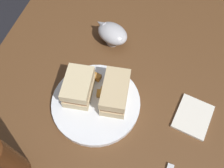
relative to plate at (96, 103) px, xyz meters
The scene contains 11 objects.
ground_plane 0.76m from the plate, 26.06° to the right, with size 6.00×6.00×0.00m, color black.
dining_table 0.40m from the plate, 26.06° to the right, with size 1.21×0.85×0.74m, color brown.
plate is the anchor object (origin of this frame).
sandwich_half_left 0.07m from the plate, 61.96° to the right, with size 0.13×0.08×0.07m.
sandwich_half_right 0.07m from the plate, 75.01° to the left, with size 0.11×0.08×0.06m.
potato_wedge_front 0.08m from the plate, 24.94° to the left, with size 0.05×0.02×0.02m, color #AD702D.
potato_wedge_middle 0.04m from the plate, 33.80° to the right, with size 0.04×0.02×0.01m, color #B77F33.
potato_wedge_back 0.08m from the plate, 48.26° to the left, with size 0.05×0.02×0.02m, color gold.
potato_wedge_left_edge 0.04m from the plate, 40.02° to the right, with size 0.05×0.02×0.02m, color gold.
gravy_boat 0.23m from the plate, ahead, with size 0.11×0.13×0.07m.
napkin 0.27m from the plate, 81.83° to the right, with size 0.11×0.09×0.01m, color silver.
Camera 1 is at (-0.39, -0.07, 1.37)m, focal length 39.11 mm.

